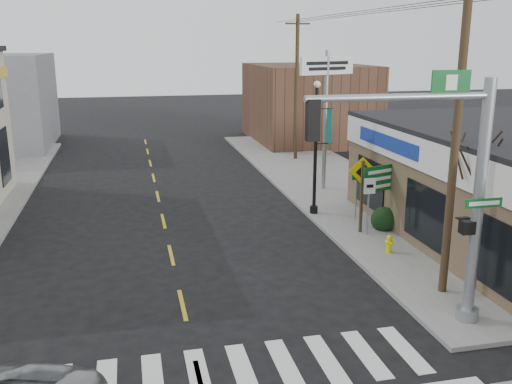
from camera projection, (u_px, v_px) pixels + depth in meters
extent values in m
cube|color=slate|center=(357.00, 200.00, 26.48)|extent=(6.00, 38.00, 0.13)
cube|color=gold|center=(171.00, 255.00, 19.85)|extent=(0.12, 56.00, 0.01)
cube|color=silver|center=(198.00, 375.00, 12.69)|extent=(11.00, 2.20, 0.01)
cube|color=#513525|center=(308.00, 103.00, 42.46)|extent=(8.00, 10.00, 5.60)
cylinder|color=gray|center=(478.00, 205.00, 14.21)|extent=(0.29, 0.29, 6.25)
cylinder|color=gray|center=(401.00, 97.00, 13.03)|extent=(4.59, 0.17, 0.17)
cube|color=black|center=(313.00, 120.00, 12.70)|extent=(0.29, 0.23, 0.94)
cube|color=#0A4E1B|center=(484.00, 203.00, 13.98)|extent=(0.99, 0.04, 0.23)
cube|color=#0A4E1B|center=(451.00, 82.00, 13.22)|extent=(0.99, 0.05, 0.57)
cube|color=black|center=(468.00, 228.00, 14.25)|extent=(0.33, 0.27, 0.33)
cube|color=#41301E|center=(362.00, 197.00, 21.54)|extent=(0.10, 0.10, 2.78)
cube|color=#41301E|center=(393.00, 195.00, 21.81)|extent=(0.10, 0.10, 2.78)
cube|color=#115216|center=(379.00, 179.00, 21.44)|extent=(1.59, 0.05, 0.99)
cylinder|color=#D5D900|center=(389.00, 245.00, 19.71)|extent=(0.18, 0.18, 0.50)
sphere|color=#D5D900|center=(390.00, 238.00, 19.64)|extent=(0.20, 0.20, 0.20)
cylinder|color=gray|center=(361.00, 195.00, 22.26)|extent=(0.06, 0.06, 2.56)
cube|color=#CDB801|center=(363.00, 171.00, 21.98)|extent=(1.09, 0.03, 1.09)
cylinder|color=black|center=(315.00, 151.00, 23.64)|extent=(0.14, 0.14, 5.36)
sphere|color=silver|center=(317.00, 84.00, 22.94)|extent=(0.29, 0.29, 0.29)
cube|color=#0B5C58|center=(329.00, 126.00, 23.49)|extent=(0.02, 0.57, 1.44)
cylinder|color=gray|center=(325.00, 121.00, 27.59)|extent=(0.20, 0.20, 6.70)
cube|color=silver|center=(327.00, 66.00, 26.92)|extent=(3.15, 0.18, 0.84)
cylinder|color=black|center=(468.00, 220.00, 17.54)|extent=(0.22, 0.22, 3.53)
ellipsoid|color=black|center=(384.00, 220.00, 22.15)|extent=(1.00, 1.00, 0.75)
cylinder|color=#4A3522|center=(456.00, 140.00, 15.56)|extent=(0.23, 0.23, 8.95)
cylinder|color=#3B2C1B|center=(297.00, 88.00, 34.62)|extent=(0.23, 0.23, 8.69)
cube|color=#3B2C1B|center=(298.00, 24.00, 33.66)|extent=(1.51, 0.09, 0.09)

